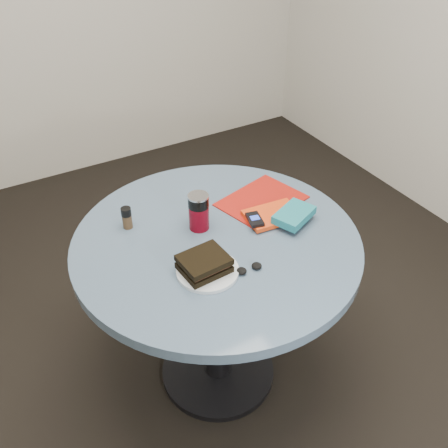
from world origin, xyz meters
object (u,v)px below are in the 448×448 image
sandwich (204,264)px  pepper_grinder (127,218)px  plate (208,271)px  headphones (249,268)px  soda_can (199,212)px  magazine (262,201)px  table (217,273)px  novel (294,215)px  mp3_player (255,219)px  red_book (273,215)px

sandwich → pepper_grinder: 0.37m
plate → headphones: bearing=-26.5°
sandwich → headphones: bearing=-26.2°
soda_can → magazine: soda_can is taller
table → soda_can: soda_can is taller
pepper_grinder → headphones: size_ratio=0.91×
sandwich → novel: size_ratio=1.01×
plate → magazine: (0.37, 0.25, -0.00)m
magazine → plate: bearing=-161.3°
table → mp3_player: bearing=-2.3°
pepper_grinder → table: bearing=-41.1°
soda_can → magazine: bearing=5.2°
soda_can → novel: bearing=-25.6°
plate → red_book: red_book is taller
pepper_grinder → magazine: 0.51m
table → pepper_grinder: 0.38m
soda_can → mp3_player: (0.18, -0.09, -0.04)m
magazine → novel: novel is taller
table → mp3_player: size_ratio=11.21×
magazine → mp3_player: 0.16m
mp3_player → headphones: mp3_player is taller
novel → plate: bearing=167.9°
soda_can → mp3_player: size_ratio=1.53×
soda_can → magazine: (0.28, 0.03, -0.07)m
table → red_book: (0.23, 0.00, 0.18)m
soda_can → red_book: bearing=-17.9°
sandwich → mp3_player: 0.30m
novel → mp3_player: bearing=133.7°
table → soda_can: size_ratio=7.32×
pepper_grinder → sandwich: bearing=-70.4°
plate → mp3_player: bearing=26.7°
soda_can → red_book: soda_can is taller
novel → headphones: size_ratio=1.68×
magazine → headphones: bearing=-144.3°
soda_can → pepper_grinder: 0.25m
plate → red_book: size_ratio=1.02×
red_book → plate: bearing=-152.8°
plate → headphones: (0.12, -0.06, 0.00)m
headphones → red_book: bearing=41.3°
mp3_player → headphones: bearing=-126.9°
plate → soda_can: soda_can is taller
soda_can → novel: size_ratio=0.90×
headphones → pepper_grinder: bearing=121.6°
sandwich → red_book: 0.38m
table → novel: 0.35m
sandwich → soda_can: size_ratio=1.13×
magazine → red_book: size_ratio=1.55×
plate → mp3_player: size_ratio=2.25×
magazine → headphones: (-0.25, -0.31, 0.01)m
mp3_player → headphones: size_ratio=0.99×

